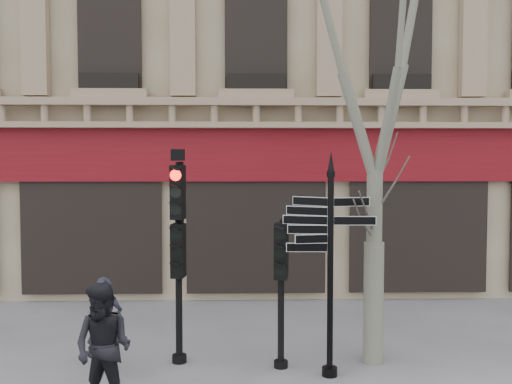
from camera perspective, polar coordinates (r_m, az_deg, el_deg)
ground at (r=9.62m, az=0.76°, el=-17.80°), size 80.00×80.00×0.00m
building at (r=22.18m, az=-0.50°, el=17.55°), size 28.00×15.52×18.00m
fingerpost at (r=9.08m, az=7.47°, el=-3.38°), size 1.78×1.78×3.59m
traffic_signal_main at (r=9.71m, az=-7.76°, el=-3.66°), size 0.44×0.34×3.63m
traffic_signal_secondary at (r=9.48m, az=2.52°, el=-7.48°), size 0.45×0.36×2.42m
plane_tree at (r=10.00m, az=11.95°, el=15.58°), size 3.01×3.01×7.98m
pedestrian_a at (r=9.76m, az=-14.89°, el=-12.78°), size 0.58×0.40×1.56m
pedestrian_b at (r=8.31m, az=-15.02°, el=-14.85°), size 1.03×0.91×1.77m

